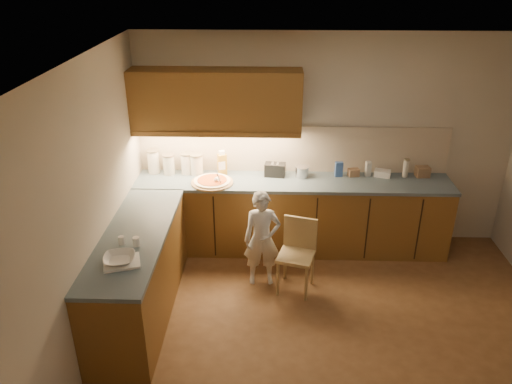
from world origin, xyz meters
TOP-DOWN VIEW (x-y plane):
  - room at (0.00, 0.00)m, footprint 4.54×4.50m
  - l_counter at (-0.92, 1.25)m, footprint 3.77×2.62m
  - backsplash at (-0.38, 1.99)m, footprint 3.75×0.02m
  - upper_cabinets at (-1.27, 1.82)m, footprint 1.95×0.36m
  - pizza_on_board at (-1.33, 1.59)m, footprint 0.49×0.49m
  - child at (-0.73, 0.95)m, footprint 0.43×0.30m
  - wooden_chair at (-0.34, 0.88)m, footprint 0.45×0.45m
  - mixing_bowl at (-1.95, -0.10)m, footprint 0.32×0.32m
  - canister_a at (-2.08, 1.88)m, footprint 0.15×0.15m
  - canister_b at (-1.88, 1.84)m, footprint 0.15×0.15m
  - canister_c at (-1.67, 1.86)m, footprint 0.14×0.14m
  - canister_d at (-1.54, 1.85)m, footprint 0.16×0.16m
  - oil_jug at (-1.23, 1.85)m, footprint 0.12×0.11m
  - toaster at (-0.59, 1.83)m, footprint 0.26×0.17m
  - steel_pot at (-0.27, 1.82)m, footprint 0.17×0.17m
  - blue_box at (0.18, 1.85)m, footprint 0.09×0.07m
  - card_box_a at (0.36, 1.86)m, footprint 0.14×0.12m
  - white_bottle at (0.54, 1.87)m, footprint 0.07×0.07m
  - flat_pack at (0.71, 1.86)m, footprint 0.22×0.18m
  - tall_jar at (0.98, 1.85)m, footprint 0.07×0.07m
  - card_box_b at (1.19, 1.87)m, footprint 0.17×0.14m
  - dough_cloth at (-1.93, -0.11)m, footprint 0.36×0.32m
  - spice_jar_a at (-2.02, 0.21)m, footprint 0.07×0.07m
  - spice_jar_b at (-1.87, 0.19)m, footprint 0.08×0.08m

SIDE VIEW (x-z plane):
  - l_counter at x=-0.92m, z-range 0.00..0.92m
  - wooden_chair at x=-0.34m, z-range 0.07..0.88m
  - child at x=-0.73m, z-range 0.00..1.11m
  - dough_cloth at x=-1.93m, z-range 0.92..0.94m
  - pizza_on_board at x=-1.33m, z-range 0.84..1.04m
  - mixing_bowl at x=-1.95m, z-range 0.92..0.99m
  - flat_pack at x=0.71m, z-range 0.92..1.00m
  - spice_jar_a at x=-2.02m, z-range 0.92..1.00m
  - spice_jar_b at x=-1.87m, z-range 0.92..1.01m
  - card_box_a at x=0.36m, z-range 0.92..1.01m
  - card_box_b at x=1.19m, z-range 0.92..1.04m
  - steel_pot at x=-0.27m, z-range 0.92..1.05m
  - toaster at x=-0.59m, z-range 0.92..1.08m
  - blue_box at x=0.18m, z-range 0.92..1.10m
  - white_bottle at x=0.54m, z-range 0.92..1.10m
  - tall_jar at x=0.98m, z-range 0.92..1.15m
  - canister_b at x=-1.88m, z-range 0.92..1.18m
  - canister_d at x=-1.54m, z-range 0.92..1.18m
  - canister_c at x=-1.67m, z-range 0.92..1.19m
  - oil_jug at x=-1.23m, z-range 0.91..1.22m
  - canister_a at x=-2.08m, z-range 0.92..1.22m
  - backsplash at x=-0.38m, z-range 0.92..1.50m
  - room at x=0.00m, z-range 0.37..2.99m
  - upper_cabinets at x=-1.27m, z-range 1.48..2.21m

